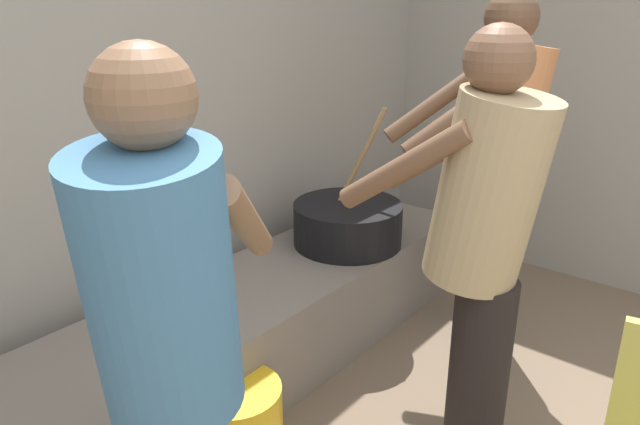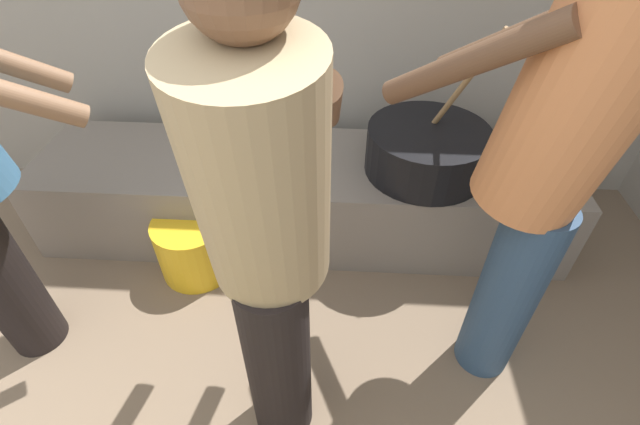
{
  "view_description": "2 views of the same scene",
  "coord_description": "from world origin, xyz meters",
  "px_view_note": "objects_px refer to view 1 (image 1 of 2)",
  "views": [
    {
      "loc": [
        -0.95,
        0.2,
        1.59
      ],
      "look_at": [
        0.28,
        1.19,
        1.0
      ],
      "focal_mm": 33.37,
      "sensor_mm": 36.0,
      "label": 1
    },
    {
      "loc": [
        0.87,
        0.14,
        1.59
      ],
      "look_at": [
        0.81,
        1.16,
        0.7
      ],
      "focal_mm": 24.67,
      "sensor_mm": 36.0,
      "label": 2
    }
  ],
  "objects_px": {
    "cooking_pot_main": "(348,223)",
    "cook_in_blue_shirt": "(168,358)",
    "cook_in_orange_shirt": "(498,160)",
    "cook_in_tan_shirt": "(483,241)",
    "bucket_yellow_plastic": "(236,422)"
  },
  "relations": [
    {
      "from": "cooking_pot_main",
      "to": "cook_in_blue_shirt",
      "type": "relative_size",
      "value": 0.44
    },
    {
      "from": "cooking_pot_main",
      "to": "cook_in_orange_shirt",
      "type": "xyz_separation_m",
      "value": [
        0.19,
        -0.65,
        0.39
      ]
    },
    {
      "from": "cooking_pot_main",
      "to": "cook_in_orange_shirt",
      "type": "relative_size",
      "value": 0.41
    },
    {
      "from": "cook_in_tan_shirt",
      "to": "bucket_yellow_plastic",
      "type": "distance_m",
      "value": 1.08
    },
    {
      "from": "cook_in_blue_shirt",
      "to": "bucket_yellow_plastic",
      "type": "height_order",
      "value": "cook_in_blue_shirt"
    },
    {
      "from": "cook_in_blue_shirt",
      "to": "bucket_yellow_plastic",
      "type": "relative_size",
      "value": 4.5
    },
    {
      "from": "cook_in_blue_shirt",
      "to": "cook_in_orange_shirt",
      "type": "distance_m",
      "value": 1.75
    },
    {
      "from": "cooking_pot_main",
      "to": "cook_in_orange_shirt",
      "type": "distance_m",
      "value": 0.78
    },
    {
      "from": "cook_in_orange_shirt",
      "to": "bucket_yellow_plastic",
      "type": "distance_m",
      "value": 1.49
    },
    {
      "from": "cook_in_orange_shirt",
      "to": "bucket_yellow_plastic",
      "type": "height_order",
      "value": "cook_in_orange_shirt"
    },
    {
      "from": "cooking_pot_main",
      "to": "cook_in_blue_shirt",
      "type": "bearing_deg",
      "value": -156.67
    },
    {
      "from": "cooking_pot_main",
      "to": "cook_in_tan_shirt",
      "type": "distance_m",
      "value": 1.12
    },
    {
      "from": "cook_in_tan_shirt",
      "to": "bucket_yellow_plastic",
      "type": "relative_size",
      "value": 4.51
    },
    {
      "from": "cooking_pot_main",
      "to": "bucket_yellow_plastic",
      "type": "distance_m",
      "value": 1.14
    },
    {
      "from": "cook_in_orange_shirt",
      "to": "cook_in_blue_shirt",
      "type": "bearing_deg",
      "value": -179.22
    }
  ]
}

